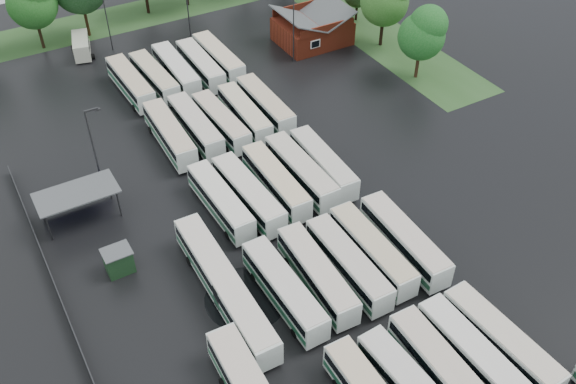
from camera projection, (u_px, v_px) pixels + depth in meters
ground at (334, 292)px, 59.37m from camera, size 160.00×160.00×0.00m
brick_building at (312, 30)px, 95.33m from camera, size 10.07×8.60×5.39m
wash_shed at (76, 194)px, 65.34m from camera, size 8.20×4.20×3.58m
utility_hut at (119, 261)px, 60.62m from camera, size 2.70×2.20×2.62m
grass_strip_north at (123, 18)px, 102.65m from camera, size 80.00×10.00×0.01m
grass_strip_east at (366, 27)px, 100.36m from camera, size 10.00×50.00×0.01m
west_fence at (71, 325)px, 55.80m from camera, size 0.10×50.00×1.20m
bus_r1c2 at (445, 374)px, 50.67m from camera, size 2.82×12.03×3.33m
bus_r1c3 at (474, 356)px, 51.99m from camera, size 2.63×11.59×3.21m
bus_r1c4 at (501, 341)px, 53.14m from camera, size 3.01×11.60×3.20m
bus_r2c0 at (284, 289)px, 57.32m from camera, size 2.54×11.63×3.23m
bus_r2c1 at (317, 274)px, 58.72m from camera, size 3.04×11.66×3.22m
bus_r2c2 at (348, 264)px, 59.73m from camera, size 2.60×11.53×3.20m
bus_r2c3 at (372, 250)px, 61.04m from camera, size 2.63×11.58×3.21m
bus_r2c4 at (404, 240)px, 62.02m from camera, size 2.97×11.93×3.30m
bus_r3c0 at (221, 201)px, 66.44m from camera, size 2.59×11.38×3.16m
bus_r3c1 at (248, 194)px, 67.16m from camera, size 2.88×11.94×3.30m
bus_r3c2 at (276, 182)px, 68.77m from camera, size 2.72×11.69×3.24m
bus_r3c3 at (301, 171)px, 70.01m from camera, size 2.56×11.95×3.32m
bus_r3c4 at (323, 164)px, 71.20m from camera, size 2.90×11.55×3.19m
bus_r4c0 at (170, 134)px, 75.33m from camera, size 2.92×11.98×3.31m
bus_r4c1 at (195, 126)px, 76.62m from camera, size 2.58×11.77×3.27m
bus_r4c2 at (221, 122)px, 77.40m from camera, size 2.73×11.39×3.15m
bus_r4c3 at (245, 114)px, 78.75m from camera, size 2.83×11.38×3.14m
bus_r4c4 at (265, 105)px, 80.19m from camera, size 2.61×11.60×3.22m
bus_r5c0 at (131, 83)px, 84.08m from camera, size 2.80×11.80×3.27m
bus_r5c1 at (155, 77)px, 85.28m from camera, size 2.91×11.54×3.19m
bus_r5c2 at (176, 70)px, 86.52m from camera, size 2.80×12.02×3.33m
bus_r5c3 at (201, 65)px, 87.61m from camera, size 2.69×11.70×3.24m
bus_r5c4 at (219, 58)px, 89.10m from camera, size 2.62×11.88×3.30m
artic_bus_west_b at (224, 287)px, 57.53m from camera, size 2.84×17.76×3.29m
minibus at (81, 45)px, 92.65m from camera, size 3.62×6.38×2.63m
tree_east_0 at (424, 32)px, 84.38m from camera, size 6.31×6.31×10.45m
lamp_post_ne at (294, 26)px, 88.57m from camera, size 1.45×0.28×9.41m
lamp_post_nw at (95, 147)px, 66.06m from camera, size 1.65×0.32×10.71m
lamp_post_back_w at (107, 16)px, 91.19m from camera, size 1.42×0.28×9.23m
puddle_2 at (246, 298)px, 58.86m from camera, size 7.74×7.74×0.01m
puddle_3 at (382, 279)px, 60.60m from camera, size 4.81×4.81×0.01m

